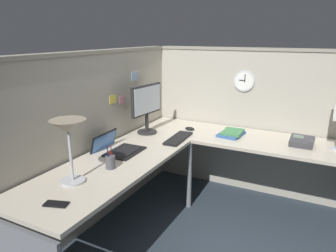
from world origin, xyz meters
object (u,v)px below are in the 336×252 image
Objects in this scene: pen_cup at (110,162)px; wall_clock at (244,81)px; book_stack at (232,133)px; monitor at (147,105)px; office_phone at (302,142)px; computer_mouse at (190,129)px; laptop at (116,148)px; cell_phone at (56,204)px; desk_lamp_dome at (69,132)px; keyboard at (178,138)px.

wall_clock reaches higher than pen_cup.
monitor is at bearing 111.76° from book_stack.
office_phone is at bearing -118.87° from wall_clock.
computer_mouse is 1.21m from pen_cup.
laptop reaches higher than cell_phone.
book_stack is 1.37× the size of wall_clock.
cell_phone is (-0.28, -0.13, -0.36)m from desk_lamp_dome.
pen_cup is (-0.86, 0.16, 0.04)m from keyboard.
laptop is 2.70× the size of cell_phone.
wall_clock is at bearing 61.13° from office_phone.
office_phone is (0.35, -1.09, 0.03)m from keyboard.
keyboard is (0.53, -0.35, -0.01)m from laptop.
keyboard is 0.97× the size of desk_lamp_dome.
monitor is 2.27× the size of wall_clock.
office_phone reaches higher than computer_mouse.
laptop is 0.90× the size of keyboard.
pen_cup reaches higher than book_stack.
book_stack is at bearing -25.51° from pen_cup.
pen_cup is (0.31, -0.09, -0.31)m from desk_lamp_dome.
keyboard is at bearing -96.77° from monitor.
computer_mouse is at bearing 1.29° from keyboard.
wall_clock is at bearing -1.46° from book_stack.
desk_lamp_dome reaches higher than laptop.
pen_cup is 0.82× the size of wall_clock.
office_phone reaches higher than keyboard.
computer_mouse reaches higher than cell_phone.
pen_cup is at bearing -166.62° from monitor.
keyboard is at bearing 148.62° from wall_clock.
office_phone is 0.70× the size of book_stack.
wall_clock is at bearing -32.31° from laptop.
office_phone is at bearing -78.38° from monitor.
desk_lamp_dome is 2.00m from wall_clock.
laptop is 2.16× the size of pen_cup.
book_stack reaches higher than computer_mouse.
cell_phone is 2.16m from office_phone.
office_phone is at bearing -52.56° from cell_phone.
desk_lamp_dome is at bearing 171.45° from computer_mouse.
keyboard is at bearing -12.14° from desk_lamp_dome.
monitor is 1.54m from cell_phone.
desk_lamp_dome reaches higher than office_phone.
computer_mouse is at bearing 93.66° from book_stack.
pen_cup reaches higher than cell_phone.
book_stack is (1.23, -0.59, -0.03)m from pen_cup.
monitor is 1.52m from office_phone.
desk_lamp_dome is 2.12× the size of office_phone.
wall_clock reaches higher than monitor.
desk_lamp_dome reaches higher than book_stack.
computer_mouse is at bearing 90.53° from office_phone.
desk_lamp_dome is (-0.63, -0.10, 0.34)m from laptop.
office_phone is 0.67m from book_stack.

